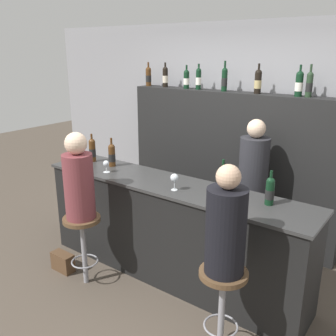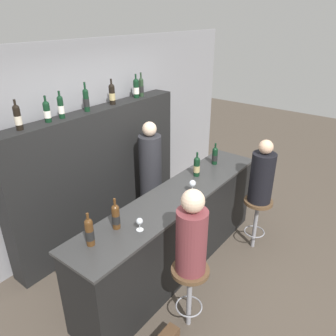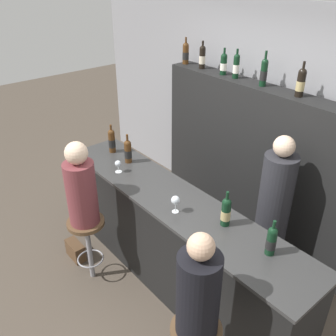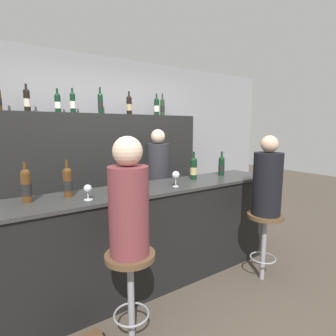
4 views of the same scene
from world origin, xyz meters
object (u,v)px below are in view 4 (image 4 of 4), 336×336
wine_bottle_counter_0 (26,185)px  wine_bottle_backbar_4 (100,103)px  wine_glass_0 (88,189)px  wine_bottle_backbar_3 (73,102)px  bartender (158,191)px  guest_seated_right (267,181)px  wine_bottle_backbar_5 (129,105)px  wine_bottle_counter_3 (221,166)px  wine_glass_1 (176,175)px  bar_stool_left (130,274)px  bar_stool_right (264,229)px  guest_seated_left (129,202)px  wine_bottle_counter_2 (194,168)px  wine_bottle_counter_1 (68,182)px  wine_bottle_backbar_1 (27,100)px  wine_bottle_backbar_6 (157,107)px  wine_bottle_backbar_7 (162,107)px  wine_bottle_backbar_2 (58,103)px

wine_bottle_counter_0 → wine_bottle_backbar_4: bearing=48.4°
wine_glass_0 → wine_bottle_counter_0: bearing=154.9°
wine_bottle_backbar_3 → bartender: bearing=-24.0°
guest_seated_right → wine_bottle_backbar_5: bearing=108.9°
wine_bottle_counter_3 → wine_glass_1: 0.86m
bar_stool_left → bar_stool_right: bearing=0.0°
bar_stool_right → wine_bottle_backbar_3: bearing=127.2°
wine_bottle_backbar_3 → guest_seated_left: size_ratio=0.37×
wine_bottle_backbar_5 → guest_seated_left: (-0.91, -1.87, -0.83)m
wine_bottle_backbar_4 → wine_glass_1: wine_bottle_backbar_4 is taller
wine_bottle_counter_3 → bar_stool_left: bearing=-156.5°
bar_stool_left → guest_seated_left: (-0.00, -0.00, 0.54)m
wine_glass_1 → bar_stool_right: (0.80, -0.49, -0.58)m
wine_bottle_counter_2 → wine_glass_1: bearing=-153.1°
wine_bottle_counter_0 → wine_bottle_counter_3: 2.15m
wine_glass_0 → wine_bottle_counter_1: bearing=119.0°
wine_bottle_counter_0 → wine_glass_1: bearing=-8.6°
wine_bottle_backbar_1 → wine_glass_1: wine_bottle_backbar_1 is taller
guest_seated_right → bar_stool_left: bearing=180.0°
wine_bottle_backbar_5 → wine_bottle_counter_3: bearing=-60.0°
wine_bottle_backbar_1 → wine_bottle_counter_0: bearing=-98.5°
wine_bottle_backbar_6 → wine_bottle_backbar_7: wine_bottle_backbar_7 is taller
wine_bottle_counter_0 → bar_stool_right: bearing=-18.1°
wine_bottle_backbar_7 → wine_glass_0: size_ratio=2.56×
wine_bottle_backbar_2 → wine_glass_1: bearing=-59.7°
wine_bottle_counter_0 → wine_glass_0: wine_bottle_counter_0 is taller
wine_bottle_backbar_6 → wine_glass_0: 2.19m
wine_bottle_backbar_5 → wine_bottle_backbar_6: wine_bottle_backbar_5 is taller
bar_stool_left → guest_seated_left: 0.54m
wine_bottle_counter_1 → bartender: 1.60m
wine_bottle_backbar_4 → guest_seated_right: bearing=-60.4°
bar_stool_left → bar_stool_right: (1.55, 0.00, 0.00)m
wine_bottle_backbar_1 → guest_seated_left: wine_bottle_backbar_1 is taller
wine_glass_1 → bar_stool_right: size_ratio=0.22×
wine_bottle_backbar_3 → wine_glass_0: (-0.26, -1.38, -0.81)m
wine_bottle_counter_0 → guest_seated_right: (2.11, -0.69, -0.08)m
wine_bottle_counter_0 → wine_bottle_backbar_6: bearing=31.5°
wine_bottle_counter_3 → wine_glass_0: size_ratio=2.30×
wine_bottle_backbar_7 → wine_glass_1: bearing=-117.6°
wine_bottle_counter_2 → wine_bottle_backbar_7: bearing=74.5°
wine_bottle_counter_0 → wine_bottle_backbar_2: (0.51, 1.18, 0.75)m
wine_bottle_backbar_6 → wine_bottle_backbar_2: bearing=-180.0°
wine_glass_1 → wine_bottle_backbar_1: bearing=129.5°
wine_bottle_counter_2 → wine_bottle_backbar_4: 1.56m
wine_bottle_backbar_2 → wine_bottle_backbar_6: wine_bottle_backbar_6 is taller
wine_bottle_counter_0 → wine_bottle_backbar_5: (1.47, 1.18, 0.77)m
wine_bottle_backbar_2 → wine_glass_1: wine_bottle_backbar_2 is taller
wine_bottle_backbar_1 → wine_bottle_counter_3: bearing=-30.8°
wine_bottle_counter_2 → wine_bottle_backbar_6: (0.22, 1.18, 0.78)m
wine_bottle_counter_0 → wine_bottle_counter_2: (1.70, 0.00, -0.01)m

